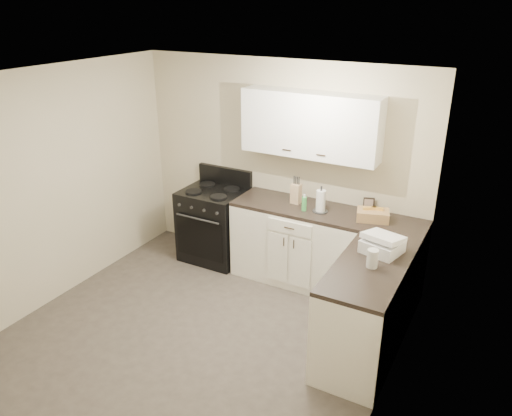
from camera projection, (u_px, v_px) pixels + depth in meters
The scene contains 21 objects.
floor at pixel (198, 337), 4.95m from camera, with size 3.60×3.60×0.00m, color #473F38.
ceiling at pixel (184, 80), 3.98m from camera, with size 3.60×3.60×0.00m, color white.
wall_back at pixel (280, 167), 5.92m from camera, with size 3.60×3.60×0.00m, color beige.
wall_right at pixel (392, 271), 3.67m from camera, with size 3.60×3.60×0.00m, color beige.
wall_left at pixel (52, 188), 5.26m from camera, with size 3.60×3.60×0.00m, color beige.
wall_front at pixel (18, 331), 3.01m from camera, with size 3.60×3.60×0.00m, color beige.
base_cabinets_back at pixel (300, 245), 5.80m from camera, with size 1.55×0.60×0.90m, color white.
base_cabinets_right at pixel (375, 297), 4.80m from camera, with size 0.60×1.90×0.90m, color white.
countertop_back at pixel (302, 208), 5.62m from camera, with size 1.55×0.60×0.04m, color black.
countertop_right at pixel (380, 253), 4.62m from camera, with size 0.60×1.90×0.04m, color black.
upper_cabinets at pixel (310, 125), 5.38m from camera, with size 1.55×0.30×0.70m, color white.
stove at pixel (214, 225), 6.30m from camera, with size 0.75×0.65×0.91m, color black.
knife_block at pixel (296, 194), 5.65m from camera, with size 0.10×0.09×0.23m, color tan.
paper_towel at pixel (321, 201), 5.42m from camera, with size 0.10×0.10×0.25m, color white.
soap_bottle at pixel (304, 204), 5.47m from camera, with size 0.05×0.05×0.16m, color green.
picture_frame at pixel (369, 204), 5.46m from camera, with size 0.12×0.02×0.15m, color black.
wicker_basket at pixel (373, 215), 5.24m from camera, with size 0.33×0.22×0.11m, color tan.
countertop_grill at pixel (382, 246), 4.58m from camera, with size 0.33×0.30×0.12m, color white.
glass_jar at pixel (373, 258), 4.32m from camera, with size 0.10×0.10×0.17m, color silver.
oven_mitt_near at pixel (322, 319), 4.49m from camera, with size 0.02×0.14×0.24m, color black.
oven_mitt_far at pixel (335, 298), 4.75m from camera, with size 0.02×0.16×0.28m, color black.
Camera 1 is at (2.45, -3.29, 3.11)m, focal length 35.00 mm.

